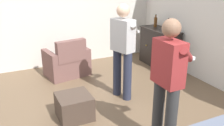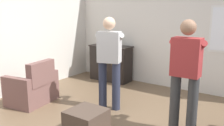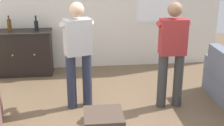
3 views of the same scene
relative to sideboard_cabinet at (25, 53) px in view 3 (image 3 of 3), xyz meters
name	(u,v)px [view 3 (image 3 of 3)]	position (x,y,z in m)	size (l,w,h in m)	color
wall_back_with_window	(100,2)	(1.54, 0.36, 0.95)	(5.20, 0.15, 2.80)	silver
sideboard_cabinet	(25,53)	(0.00, 0.00, 0.00)	(1.08, 0.49, 0.90)	black
bottle_wine_green	(9,25)	(-0.26, 0.04, 0.57)	(0.08, 0.08, 0.30)	#593314
bottle_liquor_amber	(36,25)	(0.26, 0.02, 0.56)	(0.08, 0.08, 0.30)	black
ottoman	(104,126)	(1.37, -2.56, -0.26)	(0.51, 0.51, 0.38)	#47382D
person_standing_left	(78,51)	(1.07, -1.55, 0.48)	(0.53, 0.52, 1.68)	#282D42
person_standing_right	(172,50)	(2.50, -1.69, 0.48)	(0.56, 0.48, 1.68)	#383838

